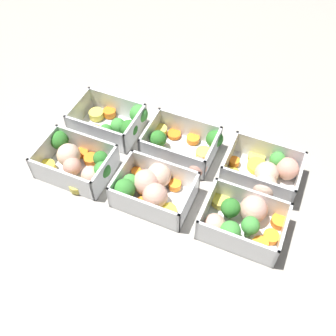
% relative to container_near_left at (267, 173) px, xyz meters
% --- Properties ---
extents(ground_plane, '(4.00, 4.00, 0.00)m').
position_rel_container_near_left_xyz_m(ground_plane, '(0.18, 0.06, -0.02)').
color(ground_plane, gray).
extents(container_near_left, '(0.15, 0.13, 0.06)m').
position_rel_container_near_left_xyz_m(container_near_left, '(0.00, 0.00, 0.00)').
color(container_near_left, white).
rests_on(container_near_left, ground_plane).
extents(container_near_center, '(0.16, 0.12, 0.06)m').
position_rel_container_near_left_xyz_m(container_near_center, '(0.17, -0.00, -0.00)').
color(container_near_center, white).
rests_on(container_near_center, ground_plane).
extents(container_near_right, '(0.15, 0.11, 0.06)m').
position_rel_container_near_left_xyz_m(container_near_right, '(0.34, -0.01, 0.00)').
color(container_near_right, white).
rests_on(container_near_right, ground_plane).
extents(container_far_left, '(0.16, 0.12, 0.06)m').
position_rel_container_near_left_xyz_m(container_far_left, '(0.01, 0.12, 0.00)').
color(container_far_left, white).
rests_on(container_far_left, ground_plane).
extents(container_far_center, '(0.14, 0.12, 0.06)m').
position_rel_container_near_left_xyz_m(container_far_center, '(0.19, 0.12, 0.00)').
color(container_far_center, white).
rests_on(container_far_center, ground_plane).
extents(container_far_right, '(0.16, 0.12, 0.06)m').
position_rel_container_near_left_xyz_m(container_far_right, '(0.35, 0.12, 0.00)').
color(container_far_right, white).
rests_on(container_far_right, ground_plane).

